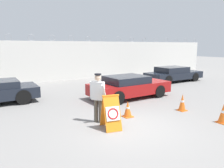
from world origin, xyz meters
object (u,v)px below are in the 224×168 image
at_px(security_guard, 98,95).
at_px(traffic_cone_far, 223,113).
at_px(traffic_cone_mid, 128,109).
at_px(parked_car_rear_sedan, 129,86).
at_px(traffic_cone_near, 182,102).
at_px(parked_car_far_side, 173,74).
at_px(barricade_sign, 111,112).

distance_m(security_guard, traffic_cone_far, 4.61).
relative_size(traffic_cone_mid, parked_car_rear_sedan, 0.15).
bearing_deg(traffic_cone_near, traffic_cone_mid, 167.09).
bearing_deg(traffic_cone_far, parked_car_rear_sedan, 96.54).
height_order(parked_car_rear_sedan, parked_car_far_side, parked_car_rear_sedan).
bearing_deg(security_guard, parked_car_rear_sedan, 88.80).
relative_size(traffic_cone_near, parked_car_far_side, 0.15).
height_order(traffic_cone_near, parked_car_far_side, parked_car_far_side).
bearing_deg(traffic_cone_mid, barricade_sign, -150.26).
height_order(barricade_sign, traffic_cone_far, barricade_sign).
xyz_separation_m(traffic_cone_near, traffic_cone_far, (0.04, -1.83, 0.01)).
bearing_deg(traffic_cone_near, barricade_sign, -178.23).
distance_m(barricade_sign, security_guard, 0.89).
relative_size(barricade_sign, parked_car_far_side, 0.25).
bearing_deg(traffic_cone_far, security_guard, 147.07).
height_order(traffic_cone_far, parked_car_rear_sedan, parked_car_rear_sedan).
relative_size(traffic_cone_near, traffic_cone_far, 0.98).
bearing_deg(security_guard, barricade_sign, -33.09).
bearing_deg(traffic_cone_far, traffic_cone_mid, 136.68).
bearing_deg(security_guard, traffic_cone_near, 41.39).
height_order(security_guard, traffic_cone_near, security_guard).
xyz_separation_m(parked_car_rear_sedan, parked_car_far_side, (6.16, 2.48, -0.02)).
bearing_deg(traffic_cone_far, traffic_cone_near, 91.38).
distance_m(security_guard, traffic_cone_near, 3.90).
height_order(traffic_cone_mid, parked_car_rear_sedan, parked_car_rear_sedan).
height_order(barricade_sign, traffic_cone_near, barricade_sign).
xyz_separation_m(security_guard, traffic_cone_far, (3.83, -2.48, -0.65)).
relative_size(traffic_cone_near, traffic_cone_mid, 1.13).
bearing_deg(parked_car_rear_sedan, parked_car_far_side, 21.18).
relative_size(traffic_cone_mid, parked_car_far_side, 0.14).
xyz_separation_m(traffic_cone_near, traffic_cone_mid, (-2.50, 0.57, -0.04)).
height_order(barricade_sign, parked_car_far_side, barricade_sign).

